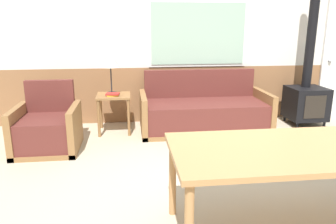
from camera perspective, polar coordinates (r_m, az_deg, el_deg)
name	(u,v)px	position (r m, az deg, el deg)	size (l,w,h in m)	color
ground_plane	(243,195)	(3.33, 12.95, -13.91)	(16.00, 16.00, 0.00)	#B2A58C
wall_back	(193,39)	(5.47, 4.41, 12.49)	(7.20, 0.09, 2.70)	#8E603D
couch	(204,113)	(5.07, 6.26, -0.15)	(1.94, 0.88, 0.89)	olive
armchair	(47,130)	(4.52, -20.25, -2.95)	(0.79, 0.77, 0.87)	olive
side_table	(114,102)	(4.97, -9.42, 1.76)	(0.49, 0.49, 0.58)	olive
table_lamp	(110,62)	(4.95, -10.01, 8.60)	(0.28, 0.28, 0.59)	#262628
book_stack	(113,94)	(4.85, -9.61, 3.03)	(0.21, 0.17, 0.04)	gold
dining_table	(297,155)	(2.62, 21.58, -7.01)	(1.87, 0.88, 0.72)	#B27F4C
wood_stove	(307,91)	(5.73, 23.02, 3.42)	(0.57, 0.55, 2.34)	black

